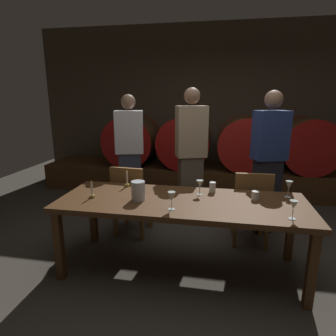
% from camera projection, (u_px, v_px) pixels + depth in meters
% --- Properties ---
extents(ground_plane, '(8.86, 8.86, 0.00)m').
position_uv_depth(ground_plane, '(205.00, 263.00, 2.94)').
color(ground_plane, '#3F3A33').
extents(back_wall, '(6.82, 0.24, 2.96)m').
position_uv_depth(back_wall, '(216.00, 107.00, 5.39)').
color(back_wall, '#473A2D').
rests_on(back_wall, ground).
extents(barrel_shelf, '(6.14, 0.90, 0.45)m').
position_uv_depth(barrel_shelf, '(213.00, 179.00, 5.17)').
color(barrel_shelf, '#4C2D16').
rests_on(barrel_shelf, ground).
extents(wine_barrel_far_left, '(0.90, 0.88, 0.90)m').
position_uv_depth(wine_barrel_far_left, '(133.00, 140.00, 5.27)').
color(wine_barrel_far_left, '#513319').
rests_on(wine_barrel_far_left, barrel_shelf).
extents(wine_barrel_center_left, '(0.90, 0.88, 0.90)m').
position_uv_depth(wine_barrel_center_left, '(185.00, 141.00, 5.10)').
color(wine_barrel_center_left, brown).
rests_on(wine_barrel_center_left, barrel_shelf).
extents(wine_barrel_center_right, '(0.90, 0.88, 0.90)m').
position_uv_depth(wine_barrel_center_right, '(244.00, 143.00, 4.92)').
color(wine_barrel_center_right, brown).
rests_on(wine_barrel_center_right, barrel_shelf).
extents(wine_barrel_far_right, '(0.90, 0.88, 0.90)m').
position_uv_depth(wine_barrel_far_right, '(306.00, 145.00, 4.75)').
color(wine_barrel_far_right, '#513319').
rests_on(wine_barrel_far_right, barrel_shelf).
extents(dining_table, '(2.33, 0.84, 0.72)m').
position_uv_depth(dining_table, '(182.00, 207.00, 2.69)').
color(dining_table, '#4C2D16').
rests_on(dining_table, ground).
extents(chair_left, '(0.43, 0.43, 0.88)m').
position_uv_depth(chair_left, '(131.00, 197.00, 3.44)').
color(chair_left, brown).
rests_on(chair_left, ground).
extents(chair_right, '(0.41, 0.41, 0.88)m').
position_uv_depth(chair_right, '(251.00, 205.00, 3.20)').
color(chair_right, brown).
rests_on(chair_right, ground).
extents(guest_left, '(0.43, 0.33, 1.70)m').
position_uv_depth(guest_left, '(130.00, 155.00, 3.99)').
color(guest_left, '#33384C').
rests_on(guest_left, ground).
extents(guest_center, '(0.44, 0.35, 1.78)m').
position_uv_depth(guest_center, '(191.00, 156.00, 3.72)').
color(guest_center, brown).
rests_on(guest_center, ground).
extents(guest_right, '(0.44, 0.36, 1.74)m').
position_uv_depth(guest_right, '(268.00, 162.00, 3.46)').
color(guest_right, black).
rests_on(guest_right, ground).
extents(candle_left, '(0.05, 0.05, 0.18)m').
position_uv_depth(candle_left, '(92.00, 193.00, 2.73)').
color(candle_left, olive).
rests_on(candle_left, dining_table).
extents(candle_right, '(0.05, 0.05, 0.19)m').
position_uv_depth(candle_right, '(127.00, 182.00, 3.08)').
color(candle_right, olive).
rests_on(candle_right, dining_table).
extents(pitcher, '(0.13, 0.13, 0.18)m').
position_uv_depth(pitcher, '(138.00, 191.00, 2.66)').
color(pitcher, silver).
rests_on(pitcher, dining_table).
extents(wine_glass_far_left, '(0.07, 0.07, 0.16)m').
position_uv_depth(wine_glass_far_left, '(172.00, 197.00, 2.43)').
color(wine_glass_far_left, silver).
rests_on(wine_glass_far_left, dining_table).
extents(wine_glass_center_left, '(0.07, 0.07, 0.15)m').
position_uv_depth(wine_glass_center_left, '(200.00, 184.00, 2.79)').
color(wine_glass_center_left, silver).
rests_on(wine_glass_center_left, dining_table).
extents(wine_glass_center_right, '(0.06, 0.06, 0.15)m').
position_uv_depth(wine_glass_center_right, '(294.00, 206.00, 2.23)').
color(wine_glass_center_right, silver).
rests_on(wine_glass_center_right, dining_table).
extents(wine_glass_far_right, '(0.07, 0.07, 0.16)m').
position_uv_depth(wine_glass_far_right, '(289.00, 186.00, 2.73)').
color(wine_glass_far_right, silver).
rests_on(wine_glass_far_right, dining_table).
extents(cup_left, '(0.06, 0.06, 0.11)m').
position_uv_depth(cup_left, '(213.00, 187.00, 2.88)').
color(cup_left, white).
rests_on(cup_left, dining_table).
extents(cup_right, '(0.07, 0.07, 0.08)m').
position_uv_depth(cup_right, '(255.00, 196.00, 2.67)').
color(cup_right, white).
rests_on(cup_right, dining_table).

